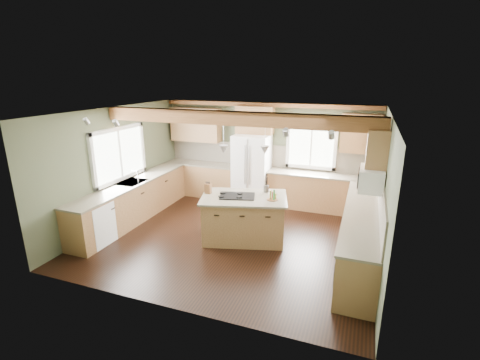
% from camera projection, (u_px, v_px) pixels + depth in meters
% --- Properties ---
extents(floor, '(5.60, 5.60, 0.00)m').
position_uv_depth(floor, '(233.00, 236.00, 7.32)').
color(floor, black).
rests_on(floor, ground).
extents(ceiling, '(5.60, 5.60, 0.00)m').
position_uv_depth(ceiling, '(232.00, 111.00, 6.56)').
color(ceiling, silver).
rests_on(ceiling, wall_back).
extents(wall_back, '(5.60, 0.00, 5.60)m').
position_uv_depth(wall_back, '(267.00, 152.00, 9.18)').
color(wall_back, '#50563D').
rests_on(wall_back, ground).
extents(wall_left, '(0.00, 5.00, 5.00)m').
position_uv_depth(wall_left, '(118.00, 165.00, 7.86)').
color(wall_left, '#50563D').
rests_on(wall_left, ground).
extents(wall_right, '(0.00, 5.00, 5.00)m').
position_uv_depth(wall_right, '(383.00, 193.00, 6.01)').
color(wall_right, '#50563D').
rests_on(wall_right, ground).
extents(ceiling_beam, '(5.55, 0.26, 0.26)m').
position_uv_depth(ceiling_beam, '(233.00, 118.00, 6.60)').
color(ceiling_beam, '#562F18').
rests_on(ceiling_beam, ceiling).
extents(soffit_trim, '(5.55, 0.20, 0.10)m').
position_uv_depth(soffit_trim, '(267.00, 105.00, 8.73)').
color(soffit_trim, '#562F18').
rests_on(soffit_trim, ceiling).
extents(backsplash_back, '(5.58, 0.03, 0.58)m').
position_uv_depth(backsplash_back, '(267.00, 156.00, 9.19)').
color(backsplash_back, brown).
rests_on(backsplash_back, wall_back).
extents(backsplash_right, '(0.03, 3.70, 0.58)m').
position_uv_depth(backsplash_right, '(382.00, 197.00, 6.09)').
color(backsplash_right, brown).
rests_on(backsplash_right, wall_right).
extents(base_cab_back_left, '(2.02, 0.60, 0.88)m').
position_uv_depth(base_cab_back_left, '(202.00, 179.00, 9.75)').
color(base_cab_back_left, brown).
rests_on(base_cab_back_left, floor).
extents(counter_back_left, '(2.06, 0.64, 0.04)m').
position_uv_depth(counter_back_left, '(202.00, 164.00, 9.62)').
color(counter_back_left, brown).
rests_on(counter_back_left, base_cab_back_left).
extents(base_cab_back_right, '(2.62, 0.60, 0.88)m').
position_uv_depth(base_cab_back_right, '(321.00, 193.00, 8.67)').
color(base_cab_back_right, brown).
rests_on(base_cab_back_right, floor).
extents(counter_back_right, '(2.66, 0.64, 0.04)m').
position_uv_depth(counter_back_right, '(322.00, 175.00, 8.54)').
color(counter_back_right, brown).
rests_on(counter_back_right, base_cab_back_right).
extents(base_cab_left, '(0.60, 3.70, 0.88)m').
position_uv_depth(base_cab_left, '(134.00, 202.00, 8.06)').
color(base_cab_left, brown).
rests_on(base_cab_left, floor).
extents(counter_left, '(0.64, 3.74, 0.04)m').
position_uv_depth(counter_left, '(132.00, 183.00, 7.92)').
color(counter_left, brown).
rests_on(counter_left, base_cab_left).
extents(base_cab_right, '(0.60, 3.70, 0.88)m').
position_uv_depth(base_cab_right, '(360.00, 234.00, 6.41)').
color(base_cab_right, brown).
rests_on(base_cab_right, floor).
extents(counter_right, '(0.64, 3.74, 0.04)m').
position_uv_depth(counter_right, '(363.00, 211.00, 6.27)').
color(counter_right, brown).
rests_on(counter_right, base_cab_right).
extents(upper_cab_back_left, '(1.40, 0.35, 0.90)m').
position_uv_depth(upper_cab_back_left, '(196.00, 125.00, 9.49)').
color(upper_cab_back_left, brown).
rests_on(upper_cab_back_left, wall_back).
extents(upper_cab_over_fridge, '(0.96, 0.35, 0.70)m').
position_uv_depth(upper_cab_over_fridge, '(255.00, 120.00, 8.88)').
color(upper_cab_over_fridge, brown).
rests_on(upper_cab_over_fridge, wall_back).
extents(upper_cab_right, '(0.35, 2.20, 0.90)m').
position_uv_depth(upper_cab_right, '(376.00, 146.00, 6.69)').
color(upper_cab_right, brown).
rests_on(upper_cab_right, wall_right).
extents(upper_cab_back_corner, '(0.90, 0.35, 0.90)m').
position_uv_depth(upper_cab_back_corner, '(361.00, 134.00, 8.08)').
color(upper_cab_back_corner, brown).
rests_on(upper_cab_back_corner, wall_back).
extents(window_left, '(0.04, 1.60, 1.05)m').
position_uv_depth(window_left, '(119.00, 154.00, 7.83)').
color(window_left, white).
rests_on(window_left, wall_left).
extents(window_back, '(1.10, 0.04, 1.00)m').
position_uv_depth(window_back, '(311.00, 146.00, 8.71)').
color(window_back, white).
rests_on(window_back, wall_back).
extents(sink, '(0.50, 0.65, 0.03)m').
position_uv_depth(sink, '(132.00, 183.00, 7.92)').
color(sink, '#262628').
rests_on(sink, counter_left).
extents(faucet, '(0.02, 0.02, 0.28)m').
position_uv_depth(faucet, '(138.00, 177.00, 7.82)').
color(faucet, '#B2B2B7').
rests_on(faucet, sink).
extents(dishwasher, '(0.60, 0.60, 0.84)m').
position_uv_depth(dishwasher, '(94.00, 224.00, 6.89)').
color(dishwasher, white).
rests_on(dishwasher, floor).
extents(oven, '(0.60, 0.72, 0.84)m').
position_uv_depth(oven, '(356.00, 271.00, 5.25)').
color(oven, white).
rests_on(oven, floor).
extents(microwave, '(0.40, 0.70, 0.38)m').
position_uv_depth(microwave, '(371.00, 179.00, 5.97)').
color(microwave, white).
rests_on(microwave, wall_right).
extents(pendant_left, '(0.18, 0.18, 0.16)m').
position_uv_depth(pendant_left, '(224.00, 149.00, 6.72)').
color(pendant_left, '#B2B2B7').
rests_on(pendant_left, ceiling).
extents(pendant_right, '(0.18, 0.18, 0.16)m').
position_uv_depth(pendant_right, '(265.00, 150.00, 6.66)').
color(pendant_right, '#B2B2B7').
rests_on(pendant_right, ceiling).
extents(refrigerator, '(0.90, 0.74, 1.80)m').
position_uv_depth(refrigerator, '(252.00, 169.00, 9.06)').
color(refrigerator, white).
rests_on(refrigerator, floor).
extents(island, '(1.80, 1.37, 0.88)m').
position_uv_depth(island, '(244.00, 219.00, 7.11)').
color(island, brown).
rests_on(island, floor).
extents(island_top, '(1.93, 1.50, 0.04)m').
position_uv_depth(island_top, '(244.00, 197.00, 6.98)').
color(island_top, brown).
rests_on(island_top, island).
extents(cooktop, '(0.79, 0.63, 0.02)m').
position_uv_depth(cooktop, '(237.00, 196.00, 6.98)').
color(cooktop, black).
rests_on(cooktop, island_top).
extents(knife_block, '(0.13, 0.10, 0.21)m').
position_uv_depth(knife_block, '(208.00, 189.00, 7.13)').
color(knife_block, '#58341A').
rests_on(knife_block, island_top).
extents(utensil_crock, '(0.15, 0.15, 0.14)m').
position_uv_depth(utensil_crock, '(266.00, 189.00, 7.22)').
color(utensil_crock, '#3A342E').
rests_on(utensil_crock, island_top).
extents(bottle_tray, '(0.25, 0.25, 0.20)m').
position_uv_depth(bottle_tray, '(272.00, 195.00, 6.76)').
color(bottle_tray, brown).
rests_on(bottle_tray, island_top).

